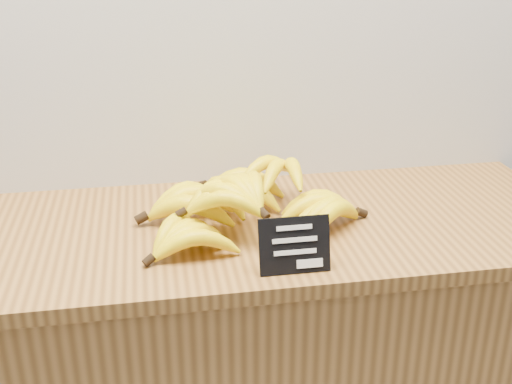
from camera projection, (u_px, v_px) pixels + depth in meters
The scene contains 3 objects.
counter_top at pixel (252, 228), 1.36m from camera, with size 1.41×0.54×0.03m, color olive.
chalkboard_sign at pixel (295, 245), 1.15m from camera, with size 0.13×0.01×0.10m, color black.
banana_pile at pixel (240, 199), 1.34m from camera, with size 0.48×0.38×0.12m.
Camera 1 is at (-0.39, 1.55, 1.52)m, focal length 45.00 mm.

